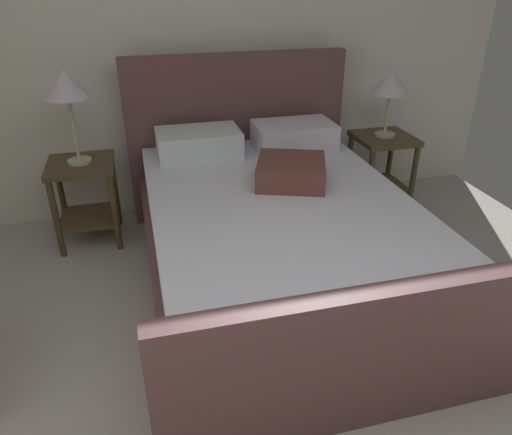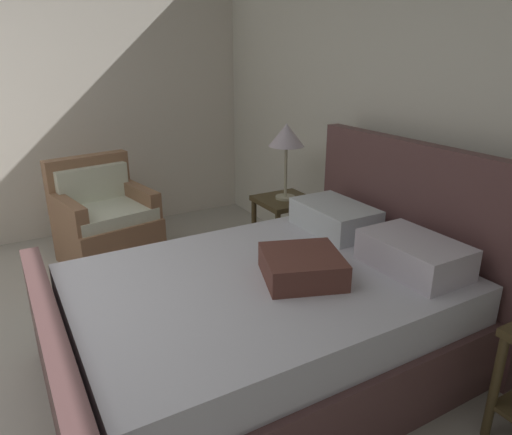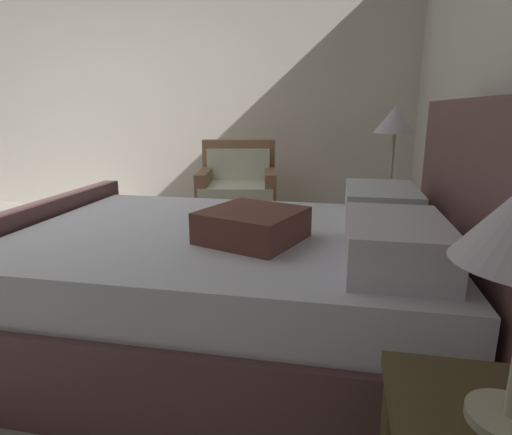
{
  "view_description": "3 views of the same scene",
  "coord_description": "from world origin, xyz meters",
  "px_view_note": "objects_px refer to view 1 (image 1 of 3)",
  "views": [
    {
      "loc": [
        -0.43,
        -0.7,
        1.78
      ],
      "look_at": [
        0.14,
        1.47,
        0.6
      ],
      "focal_mm": 33.64,
      "sensor_mm": 36.0,
      "label": 1
    },
    {
      "loc": [
        2.26,
        0.52,
        1.77
      ],
      "look_at": [
        -0.06,
        1.85,
        0.8
      ],
      "focal_mm": 32.66,
      "sensor_mm": 36.0,
      "label": 2
    },
    {
      "loc": [
        2.26,
        2.21,
        1.2
      ],
      "look_at": [
        0.22,
        1.8,
        0.67
      ],
      "focal_mm": 29.85,
      "sensor_mm": 36.0,
      "label": 3
    }
  ],
  "objects_px": {
    "bed": "(274,230)",
    "table_lamp_right": "(391,84)",
    "nightstand_right": "(381,159)",
    "table_lamp_left": "(66,87)",
    "nightstand_left": "(85,189)"
  },
  "relations": [
    {
      "from": "nightstand_right",
      "to": "table_lamp_right",
      "type": "height_order",
      "value": "table_lamp_right"
    },
    {
      "from": "table_lamp_left",
      "to": "nightstand_right",
      "type": "bearing_deg",
      "value": -0.05
    },
    {
      "from": "table_lamp_right",
      "to": "table_lamp_left",
      "type": "distance_m",
      "value": 2.29
    },
    {
      "from": "bed",
      "to": "table_lamp_right",
      "type": "height_order",
      "value": "bed"
    },
    {
      "from": "nightstand_left",
      "to": "table_lamp_left",
      "type": "xyz_separation_m",
      "value": [
        -0.0,
        0.0,
        0.7
      ]
    },
    {
      "from": "bed",
      "to": "table_lamp_right",
      "type": "relative_size",
      "value": 4.43
    },
    {
      "from": "table_lamp_right",
      "to": "nightstand_right",
      "type": "bearing_deg",
      "value": -116.57
    },
    {
      "from": "table_lamp_right",
      "to": "nightstand_left",
      "type": "bearing_deg",
      "value": 179.95
    },
    {
      "from": "bed",
      "to": "nightstand_left",
      "type": "distance_m",
      "value": 1.4
    },
    {
      "from": "bed",
      "to": "table_lamp_right",
      "type": "xyz_separation_m",
      "value": [
        1.14,
        0.81,
        0.65
      ]
    },
    {
      "from": "nightstand_right",
      "to": "bed",
      "type": "bearing_deg",
      "value": -144.63
    },
    {
      "from": "nightstand_right",
      "to": "table_lamp_right",
      "type": "bearing_deg",
      "value": 63.43
    },
    {
      "from": "bed",
      "to": "table_lamp_left",
      "type": "relative_size",
      "value": 3.66
    },
    {
      "from": "table_lamp_right",
      "to": "nightstand_left",
      "type": "xyz_separation_m",
      "value": [
        -2.28,
        0.0,
        -0.6
      ]
    },
    {
      "from": "nightstand_right",
      "to": "table_lamp_right",
      "type": "distance_m",
      "value": 0.6
    }
  ]
}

